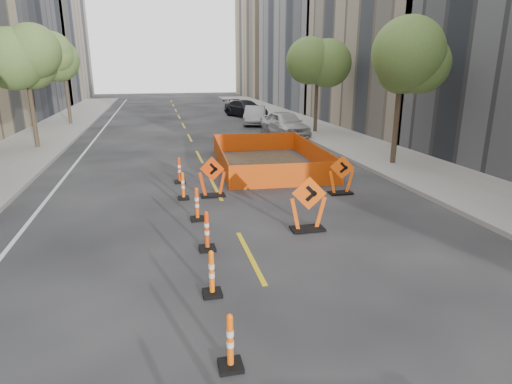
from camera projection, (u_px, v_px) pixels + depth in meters
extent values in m
plane|color=black|center=(305.00, 365.00, 6.51)|extent=(140.00, 140.00, 0.00)
cube|color=gray|center=(404.00, 163.00, 19.65)|extent=(4.00, 90.00, 0.15)
cube|color=gray|center=(23.00, 18.00, 51.96)|extent=(12.00, 20.00, 20.00)
cube|color=gray|center=(424.00, 28.00, 30.44)|extent=(12.00, 16.00, 14.00)
cube|color=gray|center=(335.00, 10.00, 44.91)|extent=(12.00, 18.00, 20.00)
cube|color=tan|center=(284.00, 40.00, 62.67)|extent=(12.00, 14.00, 16.00)
cylinder|color=#382B1E|center=(34.00, 120.00, 22.94)|extent=(0.24, 0.24, 3.15)
sphere|color=#455F28|center=(26.00, 63.00, 22.10)|extent=(2.80, 2.80, 2.80)
cylinder|color=#382B1E|center=(69.00, 105.00, 32.28)|extent=(0.24, 0.24, 3.15)
sphere|color=#455F28|center=(63.00, 64.00, 31.44)|extent=(2.80, 2.80, 2.80)
cylinder|color=#382B1E|center=(395.00, 131.00, 19.09)|extent=(0.24, 0.24, 3.15)
sphere|color=#455F28|center=(402.00, 62.00, 18.25)|extent=(2.80, 2.80, 2.80)
cylinder|color=#382B1E|center=(316.00, 110.00, 28.44)|extent=(0.24, 0.24, 3.15)
sphere|color=#455F28|center=(318.00, 63.00, 27.59)|extent=(2.80, 2.80, 2.80)
imported|color=silver|center=(285.00, 124.00, 27.53)|extent=(2.42, 4.90, 1.61)
imported|color=gray|center=(255.00, 115.00, 33.23)|extent=(2.64, 4.49, 1.40)
imported|color=black|center=(246.00, 109.00, 38.18)|extent=(3.85, 5.39, 1.45)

